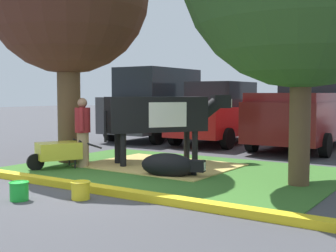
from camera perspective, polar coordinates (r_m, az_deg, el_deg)
name	(u,v)px	position (r m, az deg, el deg)	size (l,w,h in m)	color
ground_plane	(85,187)	(8.13, -10.43, -7.62)	(80.00, 80.00, 0.00)	#424247
grass_island	(172,170)	(9.63, 0.53, -5.65)	(6.74, 4.57, 0.02)	#386B28
curb_yellow	(94,188)	(7.72, -9.37, -7.78)	(7.94, 0.24, 0.12)	yellow
hay_bedding	(161,165)	(10.19, -0.93, -5.02)	(3.20, 2.40, 0.04)	tan
cow_holstein	(161,115)	(10.42, -0.91, 1.43)	(2.17, 2.74, 1.61)	black
calf_lying	(170,165)	(8.85, 0.20, -5.02)	(1.33, 0.73, 0.48)	black
person_handler	(83,131)	(10.11, -10.74, -0.58)	(0.37, 0.43, 1.55)	#9E7F5B
wheelbarrow	(57,151)	(10.12, -13.81, -3.13)	(1.12, 1.54, 0.63)	gold
bucket_green	(19,191)	(7.38, -18.32, -7.77)	(0.31, 0.31, 0.29)	green
bucket_yellow	(81,190)	(7.22, -11.00, -7.93)	(0.31, 0.31, 0.28)	yellow
suv_dark_grey	(159,104)	(16.15, -1.19, 2.82)	(2.15, 4.61, 2.52)	#3D3D42
sedan_blue	(221,113)	(14.97, 6.77, 1.59)	(2.05, 4.41, 2.02)	red
pickup_truck_maroon	(307,111)	(14.24, 17.21, 1.82)	(2.25, 5.42, 2.42)	maroon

